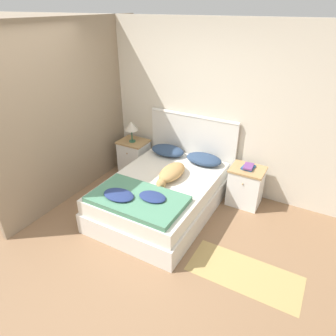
{
  "coord_description": "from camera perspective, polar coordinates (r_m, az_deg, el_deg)",
  "views": [
    {
      "loc": [
        1.95,
        -2.05,
        2.69
      ],
      "look_at": [
        0.1,
        1.25,
        0.61
      ],
      "focal_mm": 32.0,
      "sensor_mm": 36.0,
      "label": 1
    }
  ],
  "objects": [
    {
      "name": "dog",
      "position": [
        4.22,
        0.67,
        -0.92
      ],
      "size": [
        0.29,
        0.76,
        0.18
      ],
      "color": "tan",
      "rests_on": "bed"
    },
    {
      "name": "ground_plane",
      "position": [
        3.9,
        -10.7,
        -15.37
      ],
      "size": [
        16.0,
        16.0,
        0.0
      ],
      "primitive_type": "plane",
      "color": "#896647"
    },
    {
      "name": "bed",
      "position": [
        4.35,
        -1.27,
        -5.24
      ],
      "size": [
        1.42,
        1.97,
        0.51
      ],
      "color": "silver",
      "rests_on": "ground_plane"
    },
    {
      "name": "rug",
      "position": [
        3.7,
        14.32,
        -18.92
      ],
      "size": [
        1.26,
        0.56,
        0.0
      ],
      "color": "tan",
      "rests_on": "ground_plane"
    },
    {
      "name": "quilt",
      "position": [
        3.78,
        -6.0,
        -5.78
      ],
      "size": [
        1.19,
        0.7,
        0.12
      ],
      "color": "#4C8466",
      "rests_on": "bed"
    },
    {
      "name": "wall_side_left",
      "position": [
        4.74,
        -16.98,
        10.24
      ],
      "size": [
        0.06,
        3.1,
        2.55
      ],
      "color": "gray",
      "rests_on": "ground_plane"
    },
    {
      "name": "pillow_right",
      "position": [
        4.65,
        6.83,
        1.69
      ],
      "size": [
        0.56,
        0.36,
        0.15
      ],
      "color": "navy",
      "rests_on": "bed"
    },
    {
      "name": "headboard",
      "position": [
        4.96,
        4.59,
        3.94
      ],
      "size": [
        1.5,
        0.06,
        1.17
      ],
      "color": "silver",
      "rests_on": "ground_plane"
    },
    {
      "name": "nightstand_left",
      "position": [
        5.36,
        -6.47,
        2.21
      ],
      "size": [
        0.49,
        0.42,
        0.6
      ],
      "color": "white",
      "rests_on": "ground_plane"
    },
    {
      "name": "pillow_left",
      "position": [
        4.9,
        -0.06,
        3.37
      ],
      "size": [
        0.56,
        0.36,
        0.15
      ],
      "color": "navy",
      "rests_on": "bed"
    },
    {
      "name": "table_lamp",
      "position": [
        5.11,
        -7.0,
        7.89
      ],
      "size": [
        0.24,
        0.24,
        0.36
      ],
      "color": "#336B4C",
      "rests_on": "nightstand_left"
    },
    {
      "name": "wall_back",
      "position": [
        4.82,
        4.15,
        11.72
      ],
      "size": [
        9.0,
        0.06,
        2.55
      ],
      "color": "beige",
      "rests_on": "ground_plane"
    },
    {
      "name": "nightstand_right",
      "position": [
        4.62,
        14.53,
        -3.35
      ],
      "size": [
        0.49,
        0.42,
        0.6
      ],
      "color": "white",
      "rests_on": "ground_plane"
    },
    {
      "name": "book_stack",
      "position": [
        4.47,
        15.07,
        0.21
      ],
      "size": [
        0.18,
        0.23,
        0.05
      ],
      "color": "#285689",
      "rests_on": "nightstand_right"
    }
  ]
}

